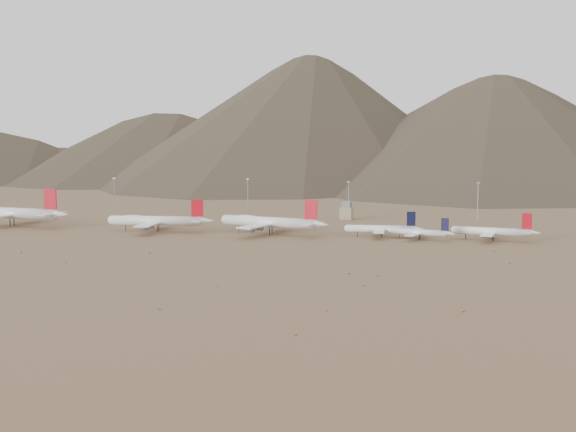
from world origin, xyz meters
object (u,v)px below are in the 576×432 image
(narrowbody_b, at_px, (420,232))
(control_tower, at_px, (346,211))
(widebody_centre, at_px, (157,221))
(narrowbody_a, at_px, (382,229))
(widebody_west, at_px, (10,213))
(widebody_east, at_px, (269,222))

(narrowbody_b, relative_size, control_tower, 3.06)
(widebody_centre, xyz_separation_m, narrowbody_b, (149.52, 9.41, -2.52))
(widebody_centre, relative_size, narrowbody_a, 1.48)
(widebody_west, relative_size, control_tower, 6.67)
(narrowbody_a, relative_size, narrowbody_b, 1.16)
(control_tower, bearing_deg, widebody_centre, -132.79)
(narrowbody_a, xyz_separation_m, narrowbody_b, (20.97, -4.90, -0.62))
(widebody_centre, relative_size, narrowbody_b, 1.72)
(widebody_west, height_order, widebody_east, widebody_west)
(widebody_east, height_order, control_tower, widebody_east)
(narrowbody_b, bearing_deg, widebody_west, -165.57)
(narrowbody_a, bearing_deg, narrowbody_b, -22.11)
(widebody_west, relative_size, widebody_centre, 1.27)
(widebody_east, distance_m, control_tower, 93.25)
(widebody_east, height_order, narrowbody_a, widebody_east)
(widebody_east, bearing_deg, control_tower, 85.54)
(control_tower, bearing_deg, narrowbody_a, -65.39)
(widebody_centre, bearing_deg, widebody_west, 171.37)
(narrowbody_a, distance_m, control_tower, 91.67)
(narrowbody_b, bearing_deg, widebody_east, -166.83)
(widebody_west, bearing_deg, widebody_east, 6.80)
(widebody_west, bearing_deg, narrowbody_a, 7.61)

